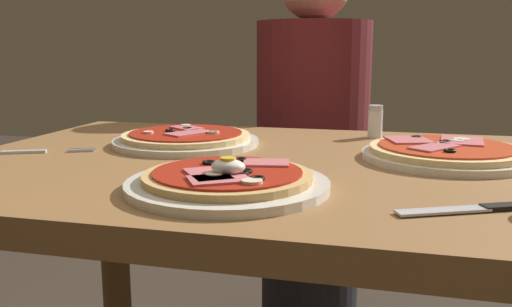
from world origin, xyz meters
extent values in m
cube|color=olive|center=(0.00, 0.00, 0.71)|extent=(1.10, 0.74, 0.04)
cylinder|color=brown|center=(-0.49, 0.31, 0.34)|extent=(0.07, 0.07, 0.69)
cylinder|color=silver|center=(-0.03, -0.20, 0.73)|extent=(0.27, 0.27, 0.01)
cylinder|color=tan|center=(-0.03, -0.20, 0.74)|extent=(0.22, 0.22, 0.01)
cylinder|color=#A82314|center=(-0.03, -0.20, 0.75)|extent=(0.20, 0.20, 0.00)
torus|color=black|center=(-0.01, -0.21, 0.75)|extent=(0.02, 0.02, 0.00)
torus|color=black|center=(-0.07, -0.16, 0.75)|extent=(0.02, 0.02, 0.00)
torus|color=black|center=(-0.01, -0.20, 0.75)|extent=(0.02, 0.02, 0.00)
torus|color=black|center=(0.02, -0.24, 0.75)|extent=(0.02, 0.02, 0.00)
torus|color=black|center=(-0.05, -0.18, 0.75)|extent=(0.02, 0.02, 0.00)
torus|color=black|center=(-0.03, -0.13, 0.75)|extent=(0.02, 0.02, 0.00)
cube|color=#D16B70|center=(-0.03, -0.25, 0.75)|extent=(0.09, 0.08, 0.00)
cube|color=#D16B70|center=(0.01, -0.14, 0.75)|extent=(0.07, 0.06, 0.00)
cube|color=#D16B70|center=(-0.05, -0.23, 0.75)|extent=(0.08, 0.09, 0.00)
cylinder|color=beige|center=(0.01, -0.25, 0.75)|extent=(0.03, 0.03, 0.00)
cylinder|color=beige|center=(-0.04, -0.23, 0.75)|extent=(0.02, 0.02, 0.00)
ellipsoid|color=white|center=(-0.03, -0.22, 0.76)|extent=(0.04, 0.03, 0.02)
cylinder|color=yellow|center=(-0.03, -0.22, 0.77)|extent=(0.02, 0.02, 0.00)
cylinder|color=silver|center=(0.26, 0.07, 0.73)|extent=(0.27, 0.27, 0.01)
cylinder|color=#E5C17F|center=(0.26, 0.07, 0.74)|extent=(0.25, 0.25, 0.01)
cylinder|color=red|center=(0.26, 0.07, 0.75)|extent=(0.22, 0.22, 0.00)
torus|color=black|center=(0.21, 0.13, 0.75)|extent=(0.02, 0.02, 0.00)
torus|color=black|center=(0.26, 0.01, 0.75)|extent=(0.02, 0.02, 0.00)
torus|color=black|center=(0.26, 0.10, 0.75)|extent=(0.02, 0.02, 0.00)
cube|color=#D16B70|center=(0.24, 0.04, 0.75)|extent=(0.09, 0.10, 0.00)
cube|color=#D16B70|center=(0.20, 0.11, 0.75)|extent=(0.09, 0.09, 0.00)
cube|color=#D16B70|center=(0.29, 0.12, 0.75)|extent=(0.08, 0.10, 0.00)
cylinder|color=beige|center=(0.28, 0.11, 0.75)|extent=(0.02, 0.02, 0.00)
cylinder|color=beige|center=(0.29, 0.13, 0.75)|extent=(0.03, 0.03, 0.00)
cylinder|color=silver|center=(-0.21, 0.10, 0.73)|extent=(0.28, 0.28, 0.01)
cylinder|color=#E5C17F|center=(-0.21, 0.10, 0.74)|extent=(0.24, 0.24, 0.01)
cylinder|color=#A82314|center=(-0.21, 0.10, 0.75)|extent=(0.21, 0.21, 0.00)
torus|color=black|center=(-0.24, 0.10, 0.75)|extent=(0.02, 0.02, 0.00)
torus|color=black|center=(-0.15, 0.10, 0.75)|extent=(0.02, 0.02, 0.00)
torus|color=black|center=(-0.22, 0.14, 0.75)|extent=(0.02, 0.02, 0.00)
cube|color=#D16B70|center=(-0.22, 0.14, 0.75)|extent=(0.08, 0.07, 0.00)
cube|color=#D16B70|center=(-0.20, 0.08, 0.75)|extent=(0.08, 0.10, 0.00)
cylinder|color=beige|center=(-0.15, 0.10, 0.75)|extent=(0.02, 0.02, 0.00)
cylinder|color=beige|center=(-0.24, 0.17, 0.75)|extent=(0.02, 0.02, 0.00)
cylinder|color=beige|center=(-0.27, 0.07, 0.75)|extent=(0.02, 0.02, 0.00)
cube|color=silver|center=(-0.45, -0.05, 0.73)|extent=(0.07, 0.04, 0.00)
cube|color=silver|center=(-0.36, -0.01, 0.73)|extent=(0.04, 0.02, 0.00)
cube|color=silver|center=(-0.37, -0.01, 0.73)|extent=(0.04, 0.02, 0.00)
cube|color=silver|center=(-0.37, 0.00, 0.73)|extent=(0.04, 0.02, 0.00)
cube|color=silver|center=(-0.37, 0.00, 0.73)|extent=(0.04, 0.02, 0.00)
cube|color=silver|center=(0.23, -0.24, 0.73)|extent=(0.11, 0.07, 0.00)
cylinder|color=white|center=(0.14, 0.28, 0.75)|extent=(0.03, 0.03, 0.05)
cylinder|color=silver|center=(0.14, 0.28, 0.79)|extent=(0.03, 0.03, 0.01)
cylinder|color=black|center=(-0.05, 0.68, 0.23)|extent=(0.29, 0.29, 0.46)
cylinder|color=maroon|center=(-0.05, 0.68, 0.72)|extent=(0.32, 0.32, 0.52)
camera|label=1|loc=(0.17, -0.86, 0.91)|focal=38.38mm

